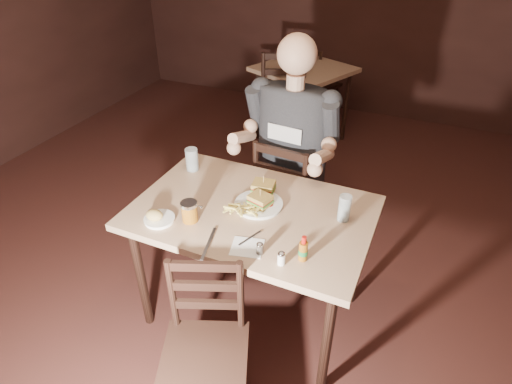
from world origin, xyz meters
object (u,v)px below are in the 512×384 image
at_px(glass_right, 344,208).
at_px(bg_chair_far, 318,84).
at_px(dinner_plate, 259,205).
at_px(hot_sauce, 303,248).
at_px(chair_far, 290,195).
at_px(diner, 290,125).
at_px(bg_table, 304,76).
at_px(chair_near, 205,357).
at_px(syrup_dispenser, 190,211).
at_px(main_table, 252,222).
at_px(bg_chair_near, 283,114).
at_px(side_plate, 160,220).
at_px(glass_left, 192,159).

bearing_deg(glass_right, bg_chair_far, 108.64).
distance_m(bg_chair_far, dinner_plate, 2.93).
bearing_deg(hot_sauce, glass_right, 75.43).
height_order(chair_far, glass_right, glass_right).
bearing_deg(diner, glass_right, -41.69).
relative_size(bg_table, chair_near, 1.27).
xyz_separation_m(diner, syrup_dispenser, (-0.23, -0.81, -0.16)).
bearing_deg(glass_right, main_table, -166.66).
height_order(bg_chair_near, side_plate, bg_chair_near).
height_order(chair_far, bg_chair_near, bg_chair_near).
xyz_separation_m(main_table, diner, (-0.02, 0.60, 0.30)).
bearing_deg(chair_near, diner, 71.54).
distance_m(main_table, glass_left, 0.56).
distance_m(diner, dinner_plate, 0.60).
relative_size(chair_near, glass_left, 6.07).
bearing_deg(syrup_dispenser, side_plate, -154.51).
bearing_deg(main_table, syrup_dispenser, -140.30).
relative_size(main_table, dinner_plate, 5.00).
xyz_separation_m(bg_table, glass_right, (0.94, -2.25, 0.16)).
height_order(main_table, diner, diner).
bearing_deg(main_table, glass_left, 154.81).
xyz_separation_m(diner, hot_sauce, (0.37, -0.86, -0.15)).
relative_size(main_table, glass_right, 8.83).
height_order(bg_chair_near, hot_sauce, bg_chair_near).
height_order(bg_chair_near, glass_right, bg_chair_near).
xyz_separation_m(chair_far, diner, (-0.00, -0.05, 0.54)).
relative_size(syrup_dispenser, side_plate, 0.72).
bearing_deg(bg_chair_far, bg_chair_near, 114.68).
distance_m(bg_table, glass_right, 2.44).
xyz_separation_m(main_table, hot_sauce, (0.36, -0.25, 0.14)).
bearing_deg(bg_chair_far, chair_far, 126.74).
xyz_separation_m(bg_table, chair_near, (0.55, -3.01, -0.27)).
xyz_separation_m(main_table, chair_near, (0.06, -0.66, -0.28)).
distance_m(bg_table, diner, 1.84).
bearing_deg(diner, hot_sauce, -61.40).
xyz_separation_m(diner, side_plate, (-0.37, -0.88, -0.21)).
bearing_deg(glass_right, diner, 133.31).
bearing_deg(glass_right, syrup_dispenser, -155.92).
bearing_deg(chair_near, bg_chair_far, 76.97).
bearing_deg(side_plate, diner, 66.93).
bearing_deg(bg_chair_far, side_plate, 116.53).
bearing_deg(bg_chair_near, glass_left, -113.15).
bearing_deg(chair_near, bg_chair_near, 80.77).
height_order(dinner_plate, glass_left, glass_left).
distance_m(chair_near, glass_right, 0.96).
bearing_deg(dinner_plate, glass_right, 8.40).
xyz_separation_m(glass_right, side_plate, (-0.84, -0.38, -0.06)).
bearing_deg(glass_left, bg_chair_near, 89.91).
height_order(diner, syrup_dispenser, diner).
distance_m(glass_right, hot_sauce, 0.37).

